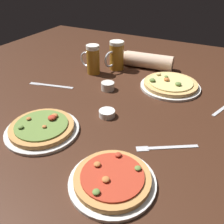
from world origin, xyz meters
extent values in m
cube|color=#3D2114|center=(0.00, 0.00, -0.01)|extent=(2.40, 2.40, 0.03)
cylinder|color=silver|center=(0.17, -0.32, 0.01)|extent=(0.26, 0.26, 0.01)
cylinder|color=tan|center=(0.17, -0.32, 0.02)|extent=(0.23, 0.23, 0.02)
cylinder|color=#B73823|center=(0.17, -0.32, 0.03)|extent=(0.19, 0.19, 0.01)
ellipsoid|color=#C67038|center=(0.16, -0.35, 0.04)|extent=(0.02, 0.02, 0.01)
ellipsoid|color=olive|center=(0.23, -0.27, 0.04)|extent=(0.02, 0.02, 0.01)
ellipsoid|color=#C67038|center=(0.11, -0.31, 0.04)|extent=(0.02, 0.02, 0.01)
ellipsoid|color=#B73823|center=(0.15, -0.24, 0.04)|extent=(0.02, 0.02, 0.01)
ellipsoid|color=olive|center=(0.16, -0.40, 0.04)|extent=(0.02, 0.02, 0.01)
cylinder|color=silver|center=(0.14, 0.37, 0.01)|extent=(0.30, 0.30, 0.01)
cylinder|color=tan|center=(0.14, 0.37, 0.02)|extent=(0.27, 0.27, 0.02)
cylinder|color=#DBC67A|center=(0.14, 0.37, 0.03)|extent=(0.22, 0.22, 0.01)
ellipsoid|color=olive|center=(0.19, 0.34, 0.04)|extent=(0.03, 0.03, 0.02)
ellipsoid|color=#DBC67A|center=(0.05, 0.36, 0.04)|extent=(0.02, 0.02, 0.01)
ellipsoid|color=#DBC67A|center=(0.06, 0.42, 0.04)|extent=(0.03, 0.03, 0.01)
ellipsoid|color=olive|center=(0.11, 0.41, 0.04)|extent=(0.02, 0.02, 0.01)
ellipsoid|color=olive|center=(0.06, 0.33, 0.04)|extent=(0.03, 0.03, 0.02)
ellipsoid|color=#C67038|center=(0.12, 0.37, 0.04)|extent=(0.03, 0.03, 0.01)
cylinder|color=silver|center=(-0.19, -0.22, 0.01)|extent=(0.28, 0.28, 0.01)
cylinder|color=tan|center=(-0.19, -0.22, 0.02)|extent=(0.24, 0.24, 0.02)
cylinder|color=olive|center=(-0.19, -0.22, 0.03)|extent=(0.20, 0.20, 0.01)
ellipsoid|color=#C67038|center=(-0.16, -0.23, 0.04)|extent=(0.02, 0.02, 0.01)
ellipsoid|color=#C67038|center=(-0.25, -0.22, 0.04)|extent=(0.02, 0.02, 0.01)
ellipsoid|color=olive|center=(-0.24, -0.28, 0.04)|extent=(0.02, 0.02, 0.01)
ellipsoid|color=#B73823|center=(-0.17, -0.18, 0.04)|extent=(0.03, 0.03, 0.02)
ellipsoid|color=#C67038|center=(-0.17, -0.16, 0.04)|extent=(0.03, 0.03, 0.01)
cylinder|color=#9E6619|center=(-0.30, 0.35, 0.07)|extent=(0.07, 0.07, 0.14)
cylinder|color=white|center=(-0.30, 0.35, 0.15)|extent=(0.07, 0.07, 0.02)
torus|color=silver|center=(-0.35, 0.36, 0.07)|extent=(0.09, 0.03, 0.09)
cylinder|color=#9E6619|center=(-0.21, 0.47, 0.07)|extent=(0.08, 0.08, 0.15)
cylinder|color=white|center=(-0.21, 0.47, 0.16)|extent=(0.08, 0.08, 0.02)
torus|color=silver|center=(-0.23, 0.42, 0.07)|extent=(0.04, 0.09, 0.09)
cylinder|color=white|center=(-0.02, -0.01, 0.01)|extent=(0.07, 0.07, 0.03)
cylinder|color=silver|center=(-0.13, 0.21, 0.02)|extent=(0.07, 0.07, 0.04)
cube|color=silver|center=(0.28, -0.08, 0.00)|extent=(0.16, 0.11, 0.01)
cube|color=silver|center=(0.19, -0.14, 0.00)|extent=(0.05, 0.04, 0.00)
cube|color=silver|center=(-0.39, 0.11, 0.00)|extent=(0.20, 0.06, 0.01)
cube|color=silver|center=(-0.50, 0.08, 0.00)|extent=(0.06, 0.04, 0.00)
cube|color=silver|center=(0.41, 0.29, 0.00)|extent=(0.08, 0.18, 0.01)
cylinder|color=beige|center=(-0.05, 0.57, 0.04)|extent=(0.29, 0.11, 0.09)
ellipsoid|color=beige|center=(-0.19, 0.56, 0.04)|extent=(0.10, 0.08, 0.08)
camera|label=1|loc=(0.39, -0.75, 0.57)|focal=38.63mm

